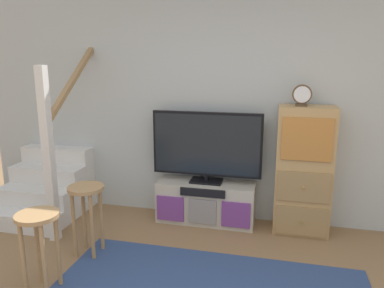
% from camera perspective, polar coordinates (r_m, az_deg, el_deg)
% --- Properties ---
extents(back_wall, '(6.40, 0.12, 2.70)m').
position_cam_1_polar(back_wall, '(4.29, 6.90, 6.05)').
color(back_wall, '#B2B7B2').
rests_on(back_wall, ground_plane).
extents(media_console, '(1.12, 0.38, 0.48)m').
position_cam_1_polar(media_console, '(4.36, 2.11, -8.90)').
color(media_console, '#BCB29E').
rests_on(media_console, ground_plane).
extents(television, '(1.24, 0.22, 0.81)m').
position_cam_1_polar(television, '(4.18, 2.25, -0.25)').
color(television, black).
rests_on(television, media_console).
extents(side_cabinet, '(0.58, 0.38, 1.38)m').
position_cam_1_polar(side_cabinet, '(4.15, 16.67, -3.98)').
color(side_cabinet, tan).
rests_on(side_cabinet, ground_plane).
extents(desk_clock, '(0.20, 0.08, 0.22)m').
position_cam_1_polar(desk_clock, '(3.98, 16.46, 7.13)').
color(desk_clock, '#4C3823').
rests_on(desk_clock, side_cabinet).
extents(staircase, '(1.00, 1.36, 2.20)m').
position_cam_1_polar(staircase, '(5.05, -20.01, -5.00)').
color(staircase, silver).
rests_on(staircase, ground_plane).
extents(bar_stool_near, '(0.34, 0.34, 0.68)m').
position_cam_1_polar(bar_stool_near, '(3.28, -22.37, -12.54)').
color(bar_stool_near, '#A37A4C').
rests_on(bar_stool_near, ground_plane).
extents(bar_stool_far, '(0.34, 0.34, 0.69)m').
position_cam_1_polar(bar_stool_far, '(3.72, -15.79, -8.78)').
color(bar_stool_far, '#A37A4C').
rests_on(bar_stool_far, ground_plane).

